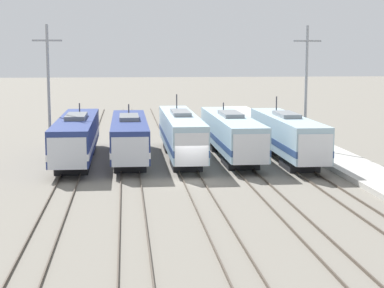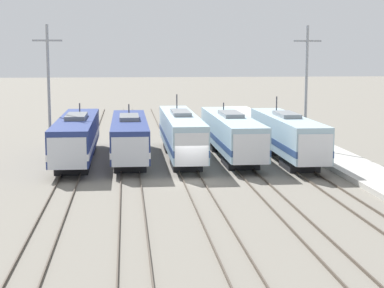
% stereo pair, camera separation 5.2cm
% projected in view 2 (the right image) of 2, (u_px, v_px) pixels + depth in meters
% --- Properties ---
extents(ground_plane, '(400.00, 400.00, 0.00)m').
position_uv_depth(ground_plane, '(193.00, 181.00, 46.98)').
color(ground_plane, slate).
extents(rail_pair_far_left, '(1.50, 120.00, 0.15)m').
position_uv_depth(rail_pair_far_left, '(68.00, 182.00, 46.05)').
color(rail_pair_far_left, '#4C4238').
rests_on(rail_pair_far_left, ground_plane).
extents(rail_pair_center_left, '(1.51, 120.00, 0.15)m').
position_uv_depth(rail_pair_center_left, '(131.00, 181.00, 46.51)').
color(rail_pair_center_left, '#4C4238').
rests_on(rail_pair_center_left, ground_plane).
extents(rail_pair_center, '(1.51, 120.00, 0.15)m').
position_uv_depth(rail_pair_center, '(193.00, 180.00, 46.97)').
color(rail_pair_center, '#4C4238').
rests_on(rail_pair_center, ground_plane).
extents(rail_pair_center_right, '(1.51, 120.00, 0.15)m').
position_uv_depth(rail_pair_center_right, '(253.00, 178.00, 47.43)').
color(rail_pair_center_right, '#4C4238').
rests_on(rail_pair_center_right, ground_plane).
extents(rail_pair_far_right, '(1.50, 120.00, 0.15)m').
position_uv_depth(rail_pair_far_right, '(313.00, 177.00, 47.89)').
color(rail_pair_far_right, '#4C4238').
rests_on(rail_pair_far_right, ground_plane).
extents(locomotive_far_left, '(3.08, 19.13, 4.68)m').
position_uv_depth(locomotive_far_left, '(76.00, 138.00, 54.72)').
color(locomotive_far_left, black).
rests_on(locomotive_far_left, ground_plane).
extents(locomotive_center_left, '(3.03, 18.02, 4.55)m').
position_uv_depth(locomotive_center_left, '(129.00, 137.00, 55.42)').
color(locomotive_center_left, black).
rests_on(locomotive_center_left, ground_plane).
extents(locomotive_center, '(2.78, 19.23, 5.40)m').
position_uv_depth(locomotive_center, '(181.00, 134.00, 56.24)').
color(locomotive_center, '#232326').
rests_on(locomotive_center, ground_plane).
extents(locomotive_center_right, '(3.07, 19.41, 4.56)m').
position_uv_depth(locomotive_center_right, '(231.00, 134.00, 57.01)').
color(locomotive_center_right, '#232326').
rests_on(locomotive_center_right, ground_plane).
extents(locomotive_far_right, '(2.89, 17.44, 5.30)m').
position_uv_depth(locomotive_far_right, '(288.00, 136.00, 55.15)').
color(locomotive_far_right, '#232326').
rests_on(locomotive_far_right, ground_plane).
extents(catenary_tower_left, '(2.62, 0.25, 11.77)m').
position_uv_depth(catenary_tower_left, '(49.00, 87.00, 57.12)').
color(catenary_tower_left, gray).
rests_on(catenary_tower_left, ground_plane).
extents(catenary_tower_right, '(2.62, 0.25, 11.77)m').
position_uv_depth(catenary_tower_right, '(306.00, 86.00, 59.50)').
color(catenary_tower_right, gray).
rests_on(catenary_tower_right, ground_plane).
extents(platform, '(4.00, 120.00, 0.41)m').
position_uv_depth(platform, '(368.00, 174.00, 48.30)').
color(platform, '#B7B5AD').
rests_on(platform, ground_plane).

